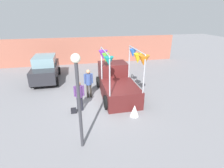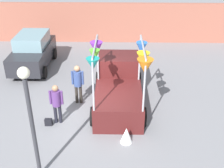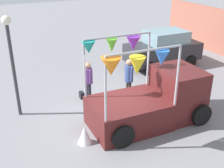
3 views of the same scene
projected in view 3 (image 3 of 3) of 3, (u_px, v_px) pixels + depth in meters
name	position (u px, v px, depth m)	size (l,w,h in m)	color
ground_plane	(117.00, 114.00, 10.52)	(60.00, 60.00, 0.00)	slate
vendor_truck	(154.00, 98.00, 9.81)	(2.42, 4.12, 3.03)	#4C1919
parked_car	(164.00, 48.00, 14.97)	(1.88, 4.00, 1.88)	#26262B
person_customer	(88.00, 78.00, 11.11)	(0.53, 0.34, 1.66)	black
person_vendor	(129.00, 76.00, 11.12)	(0.53, 0.34, 1.77)	#2D2823
handbag	(82.00, 95.00, 11.68)	(0.28, 0.16, 0.28)	black
street_lamp	(11.00, 53.00, 9.53)	(0.32, 0.32, 3.67)	#333338
folded_kite_bundle_white	(85.00, 135.00, 8.78)	(0.44, 0.44, 0.60)	white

